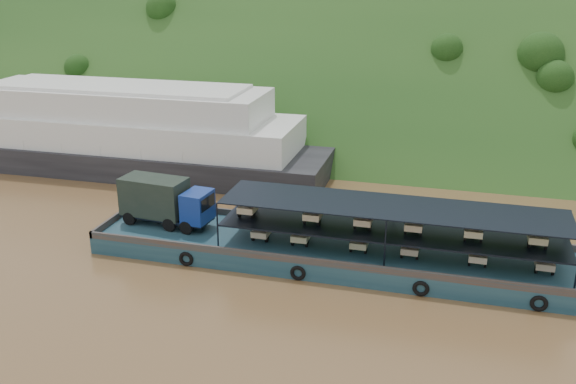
# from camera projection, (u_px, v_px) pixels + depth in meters

# --- Properties ---
(ground) EXTENTS (160.00, 160.00, 0.00)m
(ground) POSITION_uv_depth(u_px,v_px,m) (303.00, 248.00, 47.25)
(ground) COLOR brown
(ground) RESTS_ON ground
(hillside) EXTENTS (140.00, 39.60, 39.60)m
(hillside) POSITION_uv_depth(u_px,v_px,m) (374.00, 132.00, 79.90)
(hillside) COLOR #163C15
(hillside) RESTS_ON ground
(cargo_barge) EXTENTS (35.00, 7.18, 4.75)m
(cargo_barge) POSITION_uv_depth(u_px,v_px,m) (320.00, 244.00, 45.17)
(cargo_barge) COLOR #123041
(cargo_barge) RESTS_ON ground
(passenger_ferry) EXTENTS (42.14, 10.98, 8.51)m
(passenger_ferry) POSITION_uv_depth(u_px,v_px,m) (124.00, 132.00, 64.83)
(passenger_ferry) COLOR black
(passenger_ferry) RESTS_ON ground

